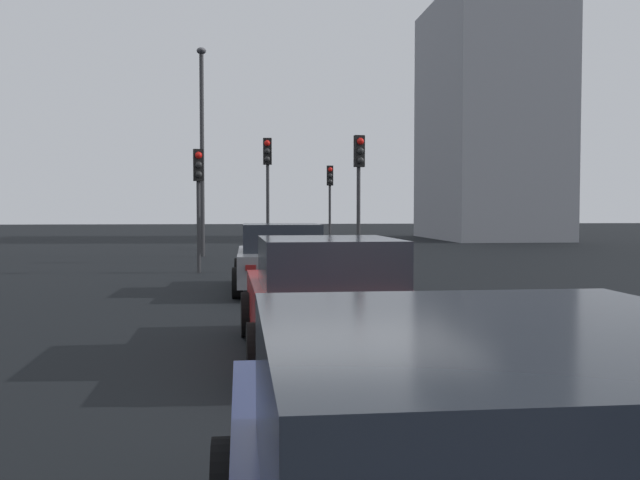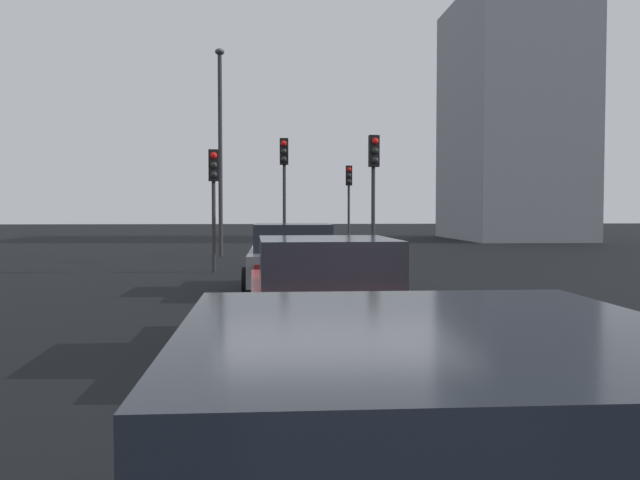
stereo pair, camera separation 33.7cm
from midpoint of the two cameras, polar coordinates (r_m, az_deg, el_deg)
ground_plane at (r=7.50m, az=3.04°, el=-12.31°), size 160.00×160.00×0.20m
car_grey_lead at (r=15.73m, az=-1.65°, el=-1.48°), size 4.34×2.15×1.49m
car_red_second at (r=8.77m, az=1.50°, el=-4.72°), size 4.46×2.10×1.46m
traffic_light_near_left at (r=20.41m, az=-8.09°, el=4.51°), size 0.33×0.30×3.51m
traffic_light_near_right at (r=32.25m, az=2.65°, el=4.13°), size 0.32×0.28×3.79m
traffic_light_far_left at (r=20.33m, az=4.84°, el=5.34°), size 0.33×0.31×3.92m
traffic_light_far_right at (r=24.27m, az=-2.51°, el=5.39°), size 0.33×0.30×4.23m
street_lamp_kerbside at (r=27.63m, az=-7.70°, el=8.33°), size 0.56×0.36×7.94m
building_facade_left at (r=44.82m, az=15.34°, el=9.35°), size 10.47×6.61×14.47m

